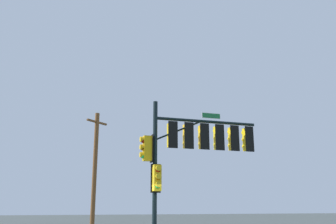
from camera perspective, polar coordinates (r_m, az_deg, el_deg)
signal_pole_assembly at (r=16.94m, az=3.62°, el=-5.35°), size 5.67×1.15×6.25m
utility_pole at (r=24.33m, az=-11.24°, el=-8.61°), size 1.44×1.27×7.60m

